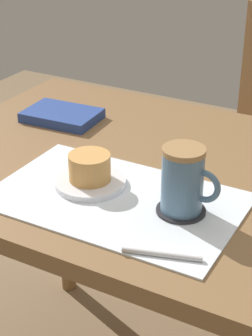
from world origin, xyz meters
TOP-DOWN VIEW (x-y plane):
  - dining_table at (0.00, 0.00)m, footprint 1.17×0.73m
  - placemat at (-0.07, -0.16)m, footprint 0.47×0.29m
  - pastry_plate at (-0.14, -0.14)m, footprint 0.14×0.14m
  - pastry at (-0.14, -0.14)m, footprint 0.08×0.08m
  - coffee_coaster at (0.06, -0.15)m, footprint 0.09×0.09m
  - coffee_mug at (0.06, -0.15)m, footprint 0.11×0.08m
  - teaspoon at (0.09, -0.29)m, footprint 0.13×0.05m
  - small_book at (-0.38, 0.11)m, footprint 0.19×0.13m

SIDE VIEW (x-z plane):
  - dining_table at x=0.00m, z-range 0.28..1.02m
  - placemat at x=-0.07m, z-range 0.74..0.74m
  - coffee_coaster at x=0.06m, z-range 0.74..0.75m
  - teaspoon at x=0.09m, z-range 0.74..0.75m
  - pastry_plate at x=-0.14m, z-range 0.74..0.75m
  - small_book at x=-0.38m, z-range 0.74..0.76m
  - pastry at x=-0.14m, z-range 0.75..0.81m
  - coffee_mug at x=0.06m, z-range 0.75..0.87m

